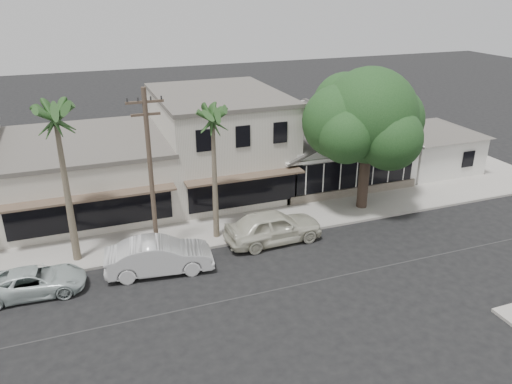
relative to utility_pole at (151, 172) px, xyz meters
name	(u,v)px	position (x,y,z in m)	size (l,w,h in m)	color
ground	(355,273)	(9.00, -5.20, -4.79)	(140.00, 140.00, 0.00)	black
sidewalk_north	(171,238)	(1.00, 1.55, -4.71)	(90.00, 3.50, 0.15)	#9E9991
corner_shop	(329,144)	(14.00, 7.27, -2.17)	(10.40, 8.60, 5.10)	white
side_cottage	(428,150)	(22.20, 6.30, -3.29)	(6.00, 6.00, 3.00)	white
row_building_near	(219,143)	(6.00, 8.30, -1.54)	(8.00, 10.00, 6.50)	beige
row_building_midnear	(86,174)	(-3.00, 8.30, -2.69)	(10.00, 10.00, 4.20)	beige
utility_pole	(151,172)	(0.00, 0.00, 0.00)	(1.80, 0.24, 9.00)	brown
car_0	(273,227)	(6.39, -0.68, -3.86)	(2.20, 5.47, 1.86)	beige
car_1	(159,256)	(-0.16, -1.62, -3.91)	(1.85, 5.31, 1.75)	silver
car_2	(35,281)	(-5.97, -1.51, -4.15)	(2.12, 4.59, 1.28)	#B5C3C1
shade_tree	(366,118)	(13.36, 1.74, 1.16)	(8.14, 7.36, 9.04)	#433428
palm_east	(213,120)	(3.50, 0.79, 2.14)	(2.56, 2.56, 8.06)	#726651
palm_mid	(55,118)	(-4.04, 0.88, 2.90)	(3.16, 3.16, 8.97)	#726651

